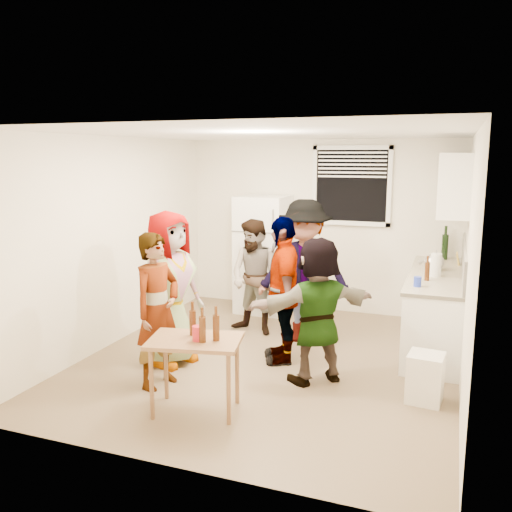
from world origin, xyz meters
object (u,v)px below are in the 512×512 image
at_px(guest_back_right, 303,340).
at_px(guest_orange, 316,380).
at_px(trash_bin, 425,376).
at_px(serving_table, 196,411).
at_px(beer_bottle_counter, 427,280).
at_px(guest_grey, 172,362).
at_px(kettle, 434,270).
at_px(beer_bottle_table, 193,335).
at_px(refrigerator, 263,254).
at_px(wine_bottle, 444,259).
at_px(blue_cup, 417,287).
at_px(guest_black, 282,360).
at_px(guest_stripe, 160,384).
at_px(red_cup, 198,340).
at_px(guest_back_left, 256,332).

height_order(guest_back_right, guest_orange, guest_back_right).
xyz_separation_m(trash_bin, serving_table, (-1.92, -0.92, -0.25)).
xyz_separation_m(beer_bottle_counter, guest_grey, (-2.62, -1.14, -0.90)).
relative_size(kettle, beer_bottle_counter, 1.29).
height_order(beer_bottle_table, guest_orange, beer_bottle_table).
xyz_separation_m(refrigerator, trash_bin, (2.44, -2.34, -0.60)).
distance_m(wine_bottle, guest_orange, 2.84).
bearing_deg(refrigerator, beer_bottle_counter, -26.30).
relative_size(blue_cup, guest_black, 0.07).
bearing_deg(beer_bottle_table, guest_stripe, 151.33).
bearing_deg(red_cup, wine_bottle, 60.99).
relative_size(refrigerator, guest_back_left, 1.15).
bearing_deg(guest_back_left, guest_stripe, -88.14).
relative_size(beer_bottle_counter, beer_bottle_table, 0.90).
distance_m(wine_bottle, serving_table, 4.10).
bearing_deg(guest_orange, trash_bin, 133.25).
distance_m(beer_bottle_table, guest_black, 1.57).
height_order(guest_back_left, guest_back_right, guest_back_right).
bearing_deg(guest_back_right, guest_orange, -73.53).
xyz_separation_m(refrigerator, guest_grey, (-0.27, -2.30, -0.85)).
xyz_separation_m(guest_black, guest_orange, (0.49, -0.41, 0.00)).
relative_size(blue_cup, guest_back_left, 0.07).
relative_size(guest_back_left, guest_back_right, 0.84).
distance_m(serving_table, guest_black, 1.49).
relative_size(beer_bottle_table, guest_black, 0.14).
bearing_deg(guest_orange, kettle, -162.76).
xyz_separation_m(blue_cup, beer_bottle_table, (-1.82, -1.67, -0.22)).
height_order(beer_bottle_counter, guest_grey, beer_bottle_counter).
relative_size(beer_bottle_table, guest_orange, 0.15).
height_order(wine_bottle, guest_back_right, wine_bottle).
xyz_separation_m(wine_bottle, guest_back_left, (-2.25, -1.23, -0.90)).
bearing_deg(wine_bottle, beer_bottle_table, -121.26).
xyz_separation_m(refrigerator, guest_back_left, (0.25, -1.01, -0.85)).
bearing_deg(red_cup, kettle, 55.84).
height_order(kettle, blue_cup, kettle).
distance_m(beer_bottle_table, red_cup, 0.16).
bearing_deg(kettle, serving_table, -134.29).
bearing_deg(red_cup, guest_back_right, 80.65).
bearing_deg(wine_bottle, guest_stripe, -130.00).
relative_size(blue_cup, guest_back_right, 0.06).
distance_m(blue_cup, red_cup, 2.48).
distance_m(guest_stripe, guest_back_left, 1.89).
xyz_separation_m(serving_table, guest_grey, (-0.78, 0.96, 0.00)).
distance_m(beer_bottle_table, guest_back_left, 2.26).
distance_m(beer_bottle_counter, guest_black, 1.85).
distance_m(refrigerator, guest_grey, 2.47).
distance_m(kettle, guest_grey, 3.30).
height_order(kettle, serving_table, kettle).
bearing_deg(guest_back_left, trash_bin, -18.95).
xyz_separation_m(guest_stripe, guest_back_left, (0.34, 1.86, 0.00)).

